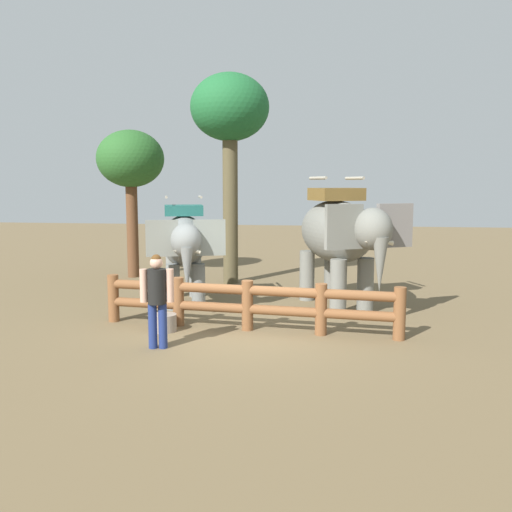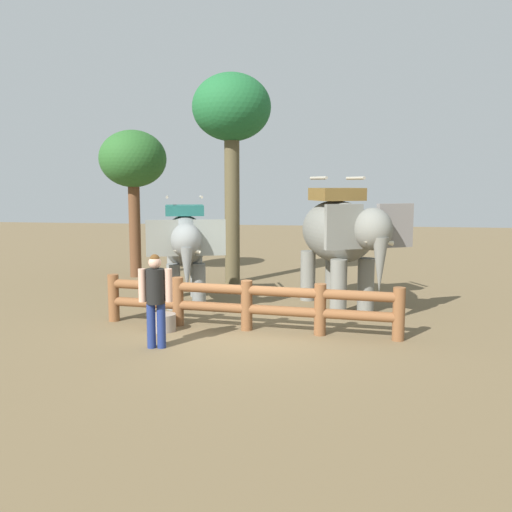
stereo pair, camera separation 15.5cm
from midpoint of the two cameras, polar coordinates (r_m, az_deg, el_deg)
name	(u,v)px [view 1 (the left image)]	position (r m, az deg, el deg)	size (l,w,h in m)	color
ground_plane	(245,334)	(11.58, -1.49, -7.88)	(60.00, 60.00, 0.00)	brown
log_fence	(247,302)	(11.72, -1.26, -4.67)	(6.36, 0.89, 1.05)	brown
elephant_near_left	(184,244)	(14.18, -7.60, 1.22)	(2.19, 3.28, 2.74)	slate
elephant_center	(340,235)	(13.78, 8.23, 2.14)	(2.97, 3.77, 3.22)	slate
tourist_woman_in_black	(157,294)	(10.52, -10.44, -3.85)	(0.62, 0.39, 1.76)	navy
tree_far_left	(131,162)	(18.68, -12.86, 9.28)	(2.15, 2.15, 4.75)	brown
tree_back_center	(230,115)	(17.21, -2.94, 14.09)	(2.35, 2.35, 6.30)	brown
feed_bucket	(164,323)	(11.89, -9.70, -6.69)	(0.52, 0.52, 0.36)	gray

